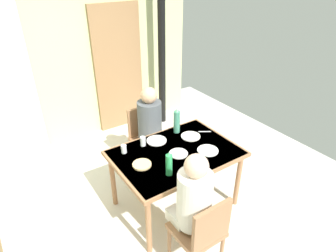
% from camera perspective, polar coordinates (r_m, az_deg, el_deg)
% --- Properties ---
extents(ground_plane, '(5.72, 5.72, 0.00)m').
position_cam_1_polar(ground_plane, '(3.41, -4.81, -18.03)').
color(ground_plane, silver).
extents(wall_back, '(4.16, 0.10, 2.62)m').
position_cam_1_polar(wall_back, '(4.54, -19.80, 12.52)').
color(wall_back, '#B8C187').
rests_on(wall_back, ground_plane).
extents(door_wooden, '(0.80, 0.05, 2.00)m').
position_cam_1_polar(door_wooden, '(4.81, -9.63, 10.84)').
color(door_wooden, olive).
rests_on(door_wooden, ground_plane).
extents(stove_pipe_column, '(0.12, 0.12, 2.62)m').
position_cam_1_polar(stove_pipe_column, '(4.79, -1.24, 15.03)').
color(stove_pipe_column, black).
rests_on(stove_pipe_column, ground_plane).
extents(dining_table, '(1.32, 0.93, 0.74)m').
position_cam_1_polar(dining_table, '(3.16, 1.53, -6.21)').
color(dining_table, '#976845').
rests_on(dining_table, ground_plane).
extents(chair_near_diner, '(0.40, 0.40, 0.87)m').
position_cam_1_polar(chair_near_diner, '(2.66, 6.65, -19.84)').
color(chair_near_diner, '#976845').
rests_on(chair_near_diner, ground_plane).
extents(chair_far_diner, '(0.40, 0.40, 0.87)m').
position_cam_1_polar(chair_far_diner, '(3.87, -4.40, -1.85)').
color(chair_far_diner, '#976845').
rests_on(chair_far_diner, ground_plane).
extents(person_near_diner, '(0.30, 0.37, 0.77)m').
position_cam_1_polar(person_near_diner, '(2.53, 4.99, -13.76)').
color(person_near_diner, silver).
rests_on(person_near_diner, ground_plane).
extents(person_far_diner, '(0.30, 0.37, 0.77)m').
position_cam_1_polar(person_far_diner, '(3.63, -3.49, 1.04)').
color(person_far_diner, '#515559').
rests_on(person_far_diner, ground_plane).
extents(water_bottle_green_near, '(0.08, 0.08, 0.31)m').
position_cam_1_polar(water_bottle_green_near, '(3.41, 1.71, 0.94)').
color(water_bottle_green_near, '#3F866B').
rests_on(water_bottle_green_near, dining_table).
extents(water_bottle_green_far, '(0.07, 0.07, 0.26)m').
position_cam_1_polar(water_bottle_green_far, '(2.75, 0.20, -7.46)').
color(water_bottle_green_far, '#2D9E57').
rests_on(water_bottle_green_far, dining_table).
extents(dinner_plate_near_left, '(0.22, 0.22, 0.01)m').
position_cam_1_polar(dinner_plate_near_left, '(3.39, 4.46, -2.02)').
color(dinner_plate_near_left, white).
rests_on(dinner_plate_near_left, dining_table).
extents(dinner_plate_near_right, '(0.23, 0.23, 0.01)m').
position_cam_1_polar(dinner_plate_near_right, '(3.16, 7.79, -4.76)').
color(dinner_plate_near_right, white).
rests_on(dinner_plate_near_right, dining_table).
extents(dinner_plate_far_center, '(0.20, 0.20, 0.01)m').
position_cam_1_polar(dinner_plate_far_center, '(3.09, 2.08, -5.39)').
color(dinner_plate_far_center, white).
rests_on(dinner_plate_far_center, dining_table).
extents(dinner_plate_far_side, '(0.23, 0.23, 0.01)m').
position_cam_1_polar(dinner_plate_far_side, '(3.30, -2.25, -2.87)').
color(dinner_plate_far_side, white).
rests_on(dinner_plate_far_side, dining_table).
extents(drinking_glass_by_near_diner, '(0.06, 0.06, 0.09)m').
position_cam_1_polar(drinking_glass_by_near_diner, '(3.12, -8.63, -4.47)').
color(drinking_glass_by_near_diner, silver).
rests_on(drinking_glass_by_near_diner, dining_table).
extents(drinking_glass_by_far_diner, '(0.06, 0.06, 0.11)m').
position_cam_1_polar(drinking_glass_by_far_diner, '(3.21, -4.94, -2.99)').
color(drinking_glass_by_far_diner, silver).
rests_on(drinking_glass_by_far_diner, dining_table).
extents(bread_plate_sliced, '(0.19, 0.19, 0.02)m').
position_cam_1_polar(bread_plate_sliced, '(2.94, -5.12, -7.51)').
color(bread_plate_sliced, '#DBB77A').
rests_on(bread_plate_sliced, dining_table).
extents(cutlery_knife_near, '(0.13, 0.10, 0.00)m').
position_cam_1_polar(cutlery_knife_near, '(3.51, 7.18, -1.09)').
color(cutlery_knife_near, silver).
rests_on(cutlery_knife_near, dining_table).
extents(cutlery_fork_near, '(0.13, 0.10, 0.00)m').
position_cam_1_polar(cutlery_fork_near, '(2.87, 3.67, -8.73)').
color(cutlery_fork_near, silver).
rests_on(cutlery_fork_near, dining_table).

